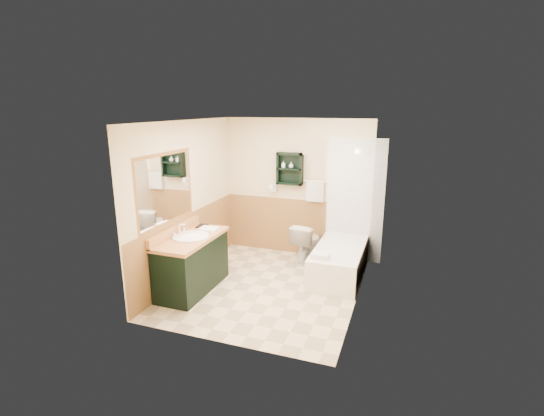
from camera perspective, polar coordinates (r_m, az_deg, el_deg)
The scene contains 25 objects.
floor at distance 5.95m, azimuth -0.70°, elevation -11.33°, with size 3.00×3.00×0.00m, color beige.
back_wall at distance 6.94m, azimuth 3.62°, elevation 2.94°, with size 2.60×0.04×2.40m, color #FEF3C7.
left_wall at distance 6.10m, azimuth -12.46°, elevation 0.98°, with size 0.04×3.00×2.40m, color #FEF3C7.
right_wall at distance 5.23m, azimuth 12.95°, elevation -1.31°, with size 0.04×3.00×2.40m, color #FEF3C7.
ceiling at distance 5.35m, azimuth -0.79°, elevation 12.67°, with size 2.60×3.00×0.04m, color white.
wainscot_left at distance 6.28m, azimuth -11.84°, elevation -5.26°, with size 2.98×2.98×1.00m, color #AA7D45, non-canonical shape.
wainscot_back at distance 7.08m, azimuth 3.45°, elevation -2.67°, with size 2.58×2.58×1.00m, color #AA7D45, non-canonical shape.
mirror_frame at distance 5.56m, azimuth -15.16°, elevation 2.67°, with size 1.30×1.30×1.00m, color brown, non-canonical shape.
mirror_glass at distance 5.56m, azimuth -15.12°, elevation 2.67°, with size 1.20×1.20×0.90m, color white, non-canonical shape.
tile_right at distance 6.00m, azimuth 13.36°, elevation -0.79°, with size 1.50×1.50×2.10m, color white, non-canonical shape.
tile_back at distance 6.72m, azimuth 11.92°, elevation 0.96°, with size 0.95×0.95×2.10m, color white, non-canonical shape.
tile_accent at distance 5.83m, azimuth 13.75°, elevation 7.30°, with size 1.50×1.50×0.10m, color #154929, non-canonical shape.
wall_shelf at distance 6.79m, azimuth 2.58°, elevation 5.70°, with size 0.45×0.15×0.55m, color black.
hair_dryer at distance 6.97m, azimuth 0.25°, elevation 3.03°, with size 0.10×0.24×0.18m, color white, non-canonical shape.
towel_bar at distance 6.75m, azimuth 6.34°, elevation 3.86°, with size 0.40×0.06×0.40m, color white, non-canonical shape.
curtain_rod at distance 5.94m, azimuth 6.63°, elevation 8.71°, with size 0.03×0.03×1.60m, color silver.
shower_curtain at distance 6.26m, azimuth 6.77°, elevation 1.10°, with size 1.05×1.05×1.70m, color beige, non-canonical shape.
vanity at distance 5.83m, azimuth -11.49°, elevation -7.85°, with size 0.59×1.26×0.80m, color black.
bathtub at distance 6.29m, azimuth 9.68°, elevation -7.64°, with size 0.72×1.50×0.48m, color white.
toilet at distance 6.77m, azimuth 5.12°, elevation -4.99°, with size 0.38×0.68×0.67m, color white.
counter_towel at distance 5.93m, azimuth -9.15°, elevation -3.05°, with size 0.27×0.21×0.04m, color white.
vanity_book at distance 6.14m, azimuth -10.76°, elevation -1.72°, with size 0.15×0.02×0.20m, color black.
tub_towel at distance 5.73m, azimuth 7.04°, elevation -6.84°, with size 0.24×0.20×0.07m, color white.
soap_bottle_a at distance 6.81m, azimuth 1.68°, elevation 6.10°, with size 0.05×0.12×0.05m, color white.
soap_bottle_b at distance 6.77m, azimuth 2.80°, elevation 6.14°, with size 0.08×0.10×0.08m, color white.
Camera 1 is at (1.86, -5.01, 2.61)m, focal length 26.00 mm.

